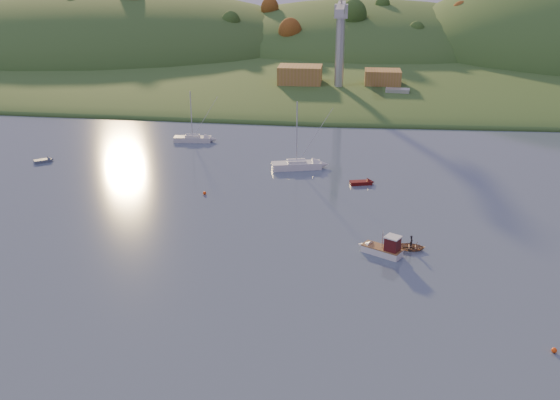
# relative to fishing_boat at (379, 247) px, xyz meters

# --- Properties ---
(far_shore) EXTENTS (620.00, 220.00, 1.50)m
(far_shore) POSITION_rel_fishing_boat_xyz_m (-9.14, 198.32, -0.80)
(far_shore) COLOR #335120
(far_shore) RESTS_ON ground
(shore_slope) EXTENTS (640.00, 150.00, 7.00)m
(shore_slope) POSITION_rel_fishing_boat_xyz_m (-9.14, 133.32, -0.80)
(shore_slope) COLOR #335120
(shore_slope) RESTS_ON ground
(hill_left) EXTENTS (170.00, 140.00, 44.00)m
(hill_left) POSITION_rel_fishing_boat_xyz_m (-99.14, 168.32, -0.80)
(hill_left) COLOR #335120
(hill_left) RESTS_ON ground
(hill_center) EXTENTS (140.00, 120.00, 36.00)m
(hill_center) POSITION_rel_fishing_boat_xyz_m (0.86, 178.32, -0.80)
(hill_center) COLOR #335120
(hill_center) RESTS_ON ground
(hillside_trees) EXTENTS (280.00, 50.00, 32.00)m
(hillside_trees) POSITION_rel_fishing_boat_xyz_m (-9.14, 153.32, -0.80)
(hillside_trees) COLOR #2A4F1C
(hillside_trees) RESTS_ON ground
(wharf) EXTENTS (42.00, 16.00, 2.40)m
(wharf) POSITION_rel_fishing_boat_xyz_m (-4.14, 90.32, 0.40)
(wharf) COLOR slate
(wharf) RESTS_ON ground
(shed_west) EXTENTS (11.00, 8.00, 4.80)m
(shed_west) POSITION_rel_fishing_boat_xyz_m (-17.14, 91.32, 4.00)
(shed_west) COLOR olive
(shed_west) RESTS_ON wharf
(shed_east) EXTENTS (9.00, 7.00, 4.00)m
(shed_east) POSITION_rel_fishing_boat_xyz_m (3.86, 92.32, 3.60)
(shed_east) COLOR olive
(shed_east) RESTS_ON wharf
(dock_crane) EXTENTS (3.20, 28.00, 20.30)m
(dock_crane) POSITION_rel_fishing_boat_xyz_m (-7.14, 86.71, 16.38)
(dock_crane) COLOR #B7B7BC
(dock_crane) RESTS_ON wharf
(fishing_boat) EXTENTS (5.77, 4.36, 3.61)m
(fishing_boat) POSITION_rel_fishing_boat_xyz_m (0.00, 0.00, 0.00)
(fishing_boat) COLOR silver
(fishing_boat) RESTS_ON ground
(sailboat_near) EXTENTS (8.60, 4.40, 11.44)m
(sailboat_near) POSITION_rel_fishing_boat_xyz_m (-12.66, 30.70, -0.06)
(sailboat_near) COLOR silver
(sailboat_near) RESTS_ON ground
(sailboat_far) EXTENTS (7.22, 2.66, 9.81)m
(sailboat_far) POSITION_rel_fishing_boat_xyz_m (-33.97, 44.80, -0.14)
(sailboat_far) COLOR silver
(sailboat_far) RESTS_ON ground
(canoe) EXTENTS (3.55, 2.61, 0.71)m
(canoe) POSITION_rel_fishing_boat_xyz_m (3.91, 1.55, -0.44)
(canoe) COLOR #9B7455
(canoe) RESTS_ON ground
(paddler) EXTENTS (0.41, 0.60, 1.60)m
(paddler) POSITION_rel_fishing_boat_xyz_m (3.91, 1.55, 0.00)
(paddler) COLOR black
(paddler) RESTS_ON ground
(red_tender) EXTENTS (4.13, 2.28, 1.33)m
(red_tender) POSITION_rel_fishing_boat_xyz_m (-1.26, 24.40, -0.52)
(red_tender) COLOR #560D0C
(red_tender) RESTS_ON ground
(grey_dinghy) EXTENTS (3.40, 3.03, 1.25)m
(grey_dinghy) POSITION_rel_fishing_boat_xyz_m (-56.19, 29.71, -0.54)
(grey_dinghy) COLOR slate
(grey_dinghy) RESTS_ON ground
(work_vessel) EXTENTS (13.70, 6.25, 3.40)m
(work_vessel) POSITION_rel_fishing_boat_xyz_m (7.19, 83.84, 0.42)
(work_vessel) COLOR slate
(work_vessel) RESTS_ON ground
(buoy_0) EXTENTS (0.50, 0.50, 0.50)m
(buoy_0) POSITION_rel_fishing_boat_xyz_m (15.03, -18.52, -0.55)
(buoy_0) COLOR #FA480D
(buoy_0) RESTS_ON ground
(buoy_1) EXTENTS (0.50, 0.50, 0.50)m
(buoy_1) POSITION_rel_fishing_boat_xyz_m (0.96, 2.79, -0.55)
(buoy_1) COLOR #FA480D
(buoy_1) RESTS_ON ground
(buoy_2) EXTENTS (0.50, 0.50, 0.50)m
(buoy_2) POSITION_rel_fishing_boat_xyz_m (-25.29, 17.11, -0.55)
(buoy_2) COLOR #FA480D
(buoy_2) RESTS_ON ground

